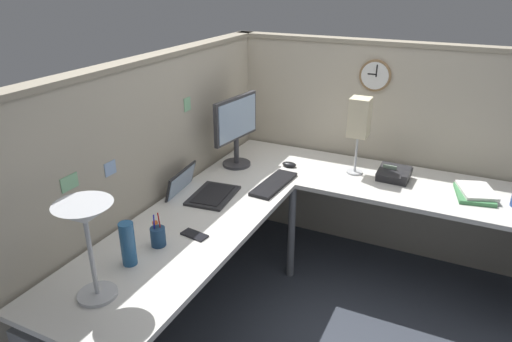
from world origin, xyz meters
name	(u,v)px	position (x,y,z in m)	size (l,w,h in m)	color
ground_plane	(303,293)	(0.00, 0.00, 0.00)	(6.80, 6.80, 0.00)	#383D47
cubicle_wall_back	(156,185)	(-0.36, 0.87, 0.79)	(2.57, 0.12, 1.58)	#B7AD99
cubicle_wall_right	(382,149)	(0.87, -0.27, 0.79)	(0.12, 2.37, 1.58)	#B7AD99
desk	(306,224)	(-0.15, -0.05, 0.63)	(2.35, 2.15, 0.73)	silver
monitor	(236,126)	(0.27, 0.64, 1.02)	(0.46, 0.20, 0.50)	#38383D
laptop	(199,191)	(-0.25, 0.63, 0.75)	(0.38, 0.41, 0.22)	#232326
keyboard	(274,184)	(0.07, 0.26, 0.74)	(0.43, 0.14, 0.02)	black
computer_mouse	(289,164)	(0.41, 0.29, 0.75)	(0.06, 0.10, 0.03)	black
desk_lamp_dome	(85,222)	(-1.28, 0.50, 1.09)	(0.24, 0.24, 0.44)	#B7BABF
pen_cup	(158,236)	(-0.84, 0.50, 0.78)	(0.08, 0.08, 0.18)	navy
cell_phone	(194,235)	(-0.68, 0.39, 0.73)	(0.07, 0.14, 0.01)	black
thermos_flask	(128,244)	(-1.03, 0.53, 0.84)	(0.07, 0.07, 0.22)	#26598C
office_phone	(395,174)	(0.50, -0.43, 0.77)	(0.20, 0.21, 0.11)	#232326
book_stack	(475,193)	(0.47, -0.93, 0.75)	(0.33, 0.27, 0.04)	#3F7F4C
desk_lamp_paper	(359,120)	(0.50, -0.16, 1.11)	(0.13, 0.13, 0.53)	#B7BABF
wall_clock	(375,75)	(0.82, -0.17, 1.35)	(0.04, 0.22, 0.22)	olive
pinned_note_leftmost	(187,104)	(-0.05, 0.82, 1.24)	(0.07, 0.00, 0.09)	#8CCC99
pinned_note_middle	(69,183)	(-1.05, 0.82, 1.11)	(0.10, 0.00, 0.07)	#8CCC99
pinned_note_rightmost	(110,168)	(-0.78, 0.82, 1.08)	(0.08, 0.00, 0.07)	#99B7E5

